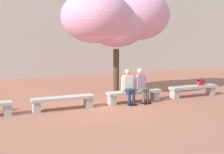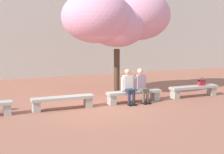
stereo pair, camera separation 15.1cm
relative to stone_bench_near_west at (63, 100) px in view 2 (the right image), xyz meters
The scene contains 8 objects.
ground_plane 1.41m from the stone_bench_near_west, ahead, with size 100.00×100.00×0.00m, color #9E604C.
stone_bench_near_west is the anchor object (origin of this frame).
stone_bench_center 2.76m from the stone_bench_near_west, ahead, with size 2.17×0.44×0.45m.
stone_bench_near_east 5.51m from the stone_bench_near_west, ahead, with size 2.17×0.44×0.45m.
person_seated_left 2.52m from the stone_bench_near_west, ahead, with size 0.51×0.69×1.29m.
person_seated_right 3.05m from the stone_bench_near_west, ahead, with size 0.51×0.71×1.29m.
handbag 5.90m from the stone_bench_near_west, ahead, with size 0.30×0.15×0.34m.
cherry_tree_main 4.37m from the stone_bench_near_west, 32.18° to the left, with size 4.83×3.09×4.44m.
Camera 2 is at (-3.84, -10.41, 2.69)m, focal length 50.00 mm.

